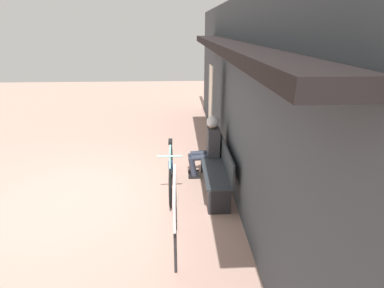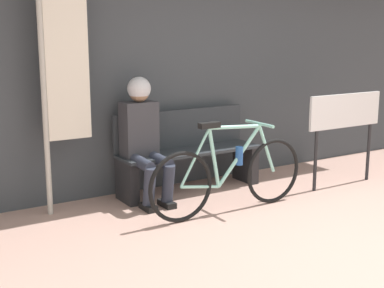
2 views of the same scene
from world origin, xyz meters
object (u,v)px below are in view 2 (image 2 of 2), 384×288
at_px(person_seated, 143,131).
at_px(signboard, 345,117).
at_px(park_bench_near, 188,154).
at_px(banner_pole, 60,76).
at_px(bicycle, 230,174).

bearing_deg(person_seated, signboard, -16.86).
distance_m(park_bench_near, person_seated, 0.66).
bearing_deg(signboard, person_seated, 163.14).
xyz_separation_m(park_bench_near, banner_pole, (-1.33, -0.00, 0.87)).
height_order(park_bench_near, banner_pole, banner_pole).
relative_size(park_bench_near, person_seated, 1.27).
xyz_separation_m(park_bench_near, person_seated, (-0.57, -0.10, 0.31)).
relative_size(bicycle, banner_pole, 0.82).
bearing_deg(banner_pole, bicycle, -32.56).
height_order(park_bench_near, person_seated, person_seated).
relative_size(park_bench_near, bicycle, 0.92).
bearing_deg(park_bench_near, person_seated, -169.87).
bearing_deg(banner_pole, park_bench_near, 0.06).
distance_m(bicycle, signboard, 1.62).
height_order(park_bench_near, bicycle, bicycle).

